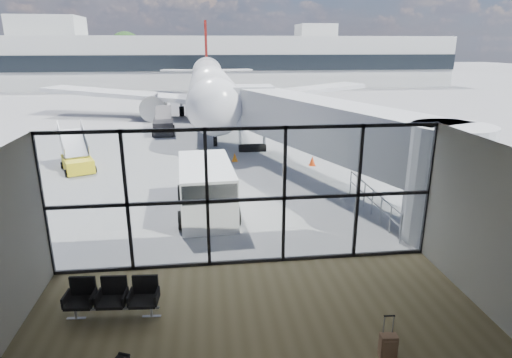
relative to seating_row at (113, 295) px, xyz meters
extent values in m
plane|color=slate|center=(3.72, 42.37, -0.58)|extent=(220.00, 220.00, 0.00)
cube|color=brown|center=(3.72, -1.63, -0.58)|extent=(12.00, 8.00, 0.01)
cube|color=silver|center=(3.72, -1.63, 3.92)|extent=(12.00, 8.00, 0.02)
cube|color=white|center=(3.72, 2.37, 1.67)|extent=(12.00, 0.04, 4.50)
cube|color=black|center=(3.72, 2.37, -0.52)|extent=(12.00, 0.12, 0.10)
cube|color=black|center=(3.72, 2.37, 1.62)|extent=(12.00, 0.12, 0.10)
cube|color=black|center=(3.72, 2.37, 3.86)|extent=(12.00, 0.12, 0.10)
cube|color=black|center=(-2.28, 2.37, 1.67)|extent=(0.10, 0.12, 4.50)
cube|color=black|center=(0.12, 2.37, 1.67)|extent=(0.10, 0.12, 4.50)
cube|color=black|center=(2.52, 2.37, 1.67)|extent=(0.10, 0.12, 4.50)
cube|color=black|center=(4.92, 2.37, 1.67)|extent=(0.10, 0.12, 4.50)
cube|color=black|center=(7.32, 2.37, 1.67)|extent=(0.10, 0.12, 4.50)
cube|color=black|center=(9.72, 2.37, 1.67)|extent=(0.10, 0.12, 4.50)
cylinder|color=#939698|center=(10.92, 3.37, 1.52)|extent=(2.80, 2.80, 4.20)
cube|color=#939698|center=(8.27, 10.37, 2.42)|extent=(7.45, 14.81, 2.40)
cube|color=#939698|center=(5.62, 17.37, 2.42)|extent=(2.60, 2.20, 2.60)
cylinder|color=gray|center=(4.82, 17.37, 0.32)|extent=(0.20, 0.20, 1.80)
cylinder|color=gray|center=(6.42, 17.37, 0.32)|extent=(0.20, 0.20, 1.80)
cylinder|color=black|center=(5.62, 17.37, -0.33)|extent=(1.80, 0.56, 0.56)
cylinder|color=gray|center=(9.32, 3.17, -0.03)|extent=(0.06, 0.06, 1.10)
cylinder|color=gray|center=(9.32, 4.07, -0.03)|extent=(0.06, 0.06, 1.10)
cylinder|color=gray|center=(9.32, 4.97, -0.03)|extent=(0.06, 0.06, 1.10)
cylinder|color=gray|center=(9.32, 5.87, -0.03)|extent=(0.06, 0.06, 1.10)
cylinder|color=gray|center=(9.32, 6.77, -0.03)|extent=(0.06, 0.06, 1.10)
cylinder|color=gray|center=(9.32, 7.67, -0.03)|extent=(0.06, 0.06, 1.10)
cylinder|color=gray|center=(9.32, 8.57, -0.03)|extent=(0.06, 0.06, 1.10)
cylinder|color=gray|center=(9.32, 5.87, 0.50)|extent=(0.06, 5.40, 0.06)
cylinder|color=gray|center=(9.32, 5.87, 0.02)|extent=(0.06, 5.40, 0.06)
cube|color=#B3B4AF|center=(3.72, 64.37, 3.42)|extent=(80.00, 12.00, 8.00)
cube|color=black|center=(3.72, 58.27, 3.42)|extent=(80.00, 0.20, 2.40)
cube|color=#B3B4AF|center=(-21.28, 64.37, 8.92)|extent=(10.00, 8.00, 3.00)
cube|color=#B3B4AF|center=(21.72, 64.37, 8.42)|extent=(6.00, 6.00, 2.00)
cylinder|color=#382619|center=(-29.28, 74.37, 1.13)|extent=(0.50, 0.50, 3.42)
sphere|color=black|center=(-29.28, 74.37, 5.31)|extent=(6.27, 6.27, 6.27)
cylinder|color=#382619|center=(-23.28, 74.37, 0.77)|extent=(0.50, 0.50, 2.70)
sphere|color=black|center=(-23.28, 74.37, 4.07)|extent=(4.95, 4.95, 4.95)
cylinder|color=#382619|center=(-17.28, 74.37, 0.95)|extent=(0.50, 0.50, 3.06)
sphere|color=black|center=(-17.28, 74.37, 4.69)|extent=(5.61, 5.61, 5.61)
cylinder|color=#382619|center=(-11.28, 74.37, 1.13)|extent=(0.50, 0.50, 3.42)
sphere|color=black|center=(-11.28, 74.37, 5.31)|extent=(6.27, 6.27, 6.27)
cube|color=gray|center=(-0.01, -0.13, -0.31)|extent=(2.37, 0.27, 0.04)
cube|color=black|center=(-0.82, -0.07, -0.11)|extent=(0.72, 0.68, 0.09)
cube|color=black|center=(-0.79, 0.23, 0.17)|extent=(0.67, 0.13, 0.59)
cube|color=black|center=(-0.01, -0.13, -0.11)|extent=(0.72, 0.68, 0.09)
cube|color=black|center=(0.01, 0.17, 0.17)|extent=(0.67, 0.13, 0.59)
cube|color=black|center=(0.80, -0.19, -0.11)|extent=(0.72, 0.68, 0.09)
cube|color=black|center=(0.82, 0.11, 0.17)|extent=(0.67, 0.13, 0.59)
cylinder|color=gray|center=(-0.98, -0.05, -0.45)|extent=(0.06, 0.06, 0.27)
cylinder|color=gray|center=(0.96, -0.20, -0.45)|extent=(0.06, 0.06, 0.27)
cylinder|color=black|center=(0.60, -2.07, -0.20)|extent=(0.27, 0.16, 0.07)
cube|color=brown|center=(6.46, -2.40, -0.28)|extent=(0.40, 0.26, 0.57)
cube|color=brown|center=(6.45, -2.53, -0.28)|extent=(0.32, 0.07, 0.42)
cylinder|color=gray|center=(6.36, -2.29, 0.21)|extent=(0.03, 0.03, 0.48)
cylinder|color=gray|center=(6.57, -2.31, 0.21)|extent=(0.03, 0.03, 0.48)
cube|color=black|center=(6.47, -2.30, 0.44)|extent=(0.26, 0.05, 0.02)
cylinder|color=black|center=(6.36, -2.29, -0.55)|extent=(0.04, 0.07, 0.06)
cylinder|color=black|center=(6.57, -2.31, -0.55)|extent=(0.04, 0.07, 0.06)
cylinder|color=silver|center=(3.18, 32.35, 2.45)|extent=(3.86, 30.38, 3.75)
sphere|color=silver|center=(3.23, 17.17, 2.45)|extent=(3.75, 3.75, 3.75)
cone|color=silver|center=(3.11, 50.07, 2.76)|extent=(3.77, 6.09, 3.75)
cube|color=black|center=(3.23, 17.78, 2.96)|extent=(2.23, 1.22, 0.51)
cube|color=silver|center=(-5.43, 33.33, 1.59)|extent=(15.51, 7.92, 1.20)
cylinder|color=black|center=(-2.08, 31.32, 0.58)|extent=(2.14, 3.45, 2.13)
cube|color=silver|center=(-0.13, 49.55, 2.86)|extent=(5.82, 2.92, 0.18)
cube|color=silver|center=(11.78, 33.40, 1.59)|extent=(15.50, 8.02, 1.20)
cylinder|color=black|center=(8.45, 31.36, 0.58)|extent=(2.14, 3.45, 2.13)
cube|color=silver|center=(6.35, 49.58, 2.86)|extent=(5.83, 2.96, 0.18)
cube|color=#62110E|center=(3.11, 50.07, 6.10)|extent=(0.32, 3.85, 6.07)
cylinder|color=gray|center=(3.23, 19.19, 0.13)|extent=(0.20, 0.20, 1.42)
cylinder|color=black|center=(3.23, 19.19, -0.23)|extent=(0.26, 0.71, 0.71)
cylinder|color=black|center=(0.34, 32.85, -0.13)|extent=(0.46, 0.97, 0.97)
cylinder|color=black|center=(6.01, 32.87, -0.13)|extent=(0.46, 0.97, 0.97)
cube|color=white|center=(2.49, 6.97, 0.48)|extent=(2.39, 4.99, 2.12)
cube|color=black|center=(2.59, 5.17, 1.06)|extent=(2.08, 1.38, 0.74)
cylinder|color=black|center=(1.51, 5.33, -0.21)|extent=(0.31, 0.76, 0.74)
cylinder|color=black|center=(3.63, 5.44, -0.21)|extent=(0.31, 0.76, 0.74)
cylinder|color=black|center=(1.34, 8.50, -0.21)|extent=(0.31, 0.76, 0.74)
cylinder|color=black|center=(3.46, 8.62, -0.21)|extent=(0.31, 0.76, 0.74)
cube|color=black|center=(-0.70, 24.01, 0.00)|extent=(1.66, 3.25, 1.06)
cube|color=black|center=(-0.77, 25.27, 0.79)|extent=(1.41, 2.70, 1.09)
cylinder|color=black|center=(-1.38, 22.91, -0.32)|extent=(0.24, 0.54, 0.53)
cylinder|color=black|center=(0.10, 22.99, -0.32)|extent=(0.24, 0.54, 0.53)
cylinder|color=black|center=(-1.50, 25.02, -0.32)|extent=(0.24, 0.54, 0.53)
cylinder|color=black|center=(-0.02, 25.10, -0.32)|extent=(0.24, 0.54, 0.53)
cube|color=gold|center=(-4.62, 14.12, -0.18)|extent=(2.30, 2.87, 0.72)
cube|color=gray|center=(-4.90, 14.78, 0.85)|extent=(1.95, 2.36, 1.33)
cylinder|color=black|center=(-4.93, 13.01, -0.39)|extent=(0.32, 0.43, 0.39)
cylinder|color=black|center=(-3.61, 13.58, -0.39)|extent=(0.32, 0.43, 0.39)
cylinder|color=black|center=(-5.63, 14.66, -0.39)|extent=(0.32, 0.43, 0.39)
cylinder|color=black|center=(-4.31, 15.23, -0.39)|extent=(0.32, 0.43, 0.39)
cube|color=orange|center=(4.28, 15.08, -0.57)|extent=(0.36, 0.36, 0.03)
cone|color=orange|center=(4.28, 15.08, -0.32)|extent=(0.35, 0.35, 0.52)
cube|color=red|center=(8.72, 13.57, -0.57)|extent=(0.39, 0.39, 0.03)
cone|color=red|center=(8.72, 13.57, -0.30)|extent=(0.37, 0.37, 0.56)
camera|label=1|loc=(2.51, -10.05, 6.24)|focal=30.00mm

